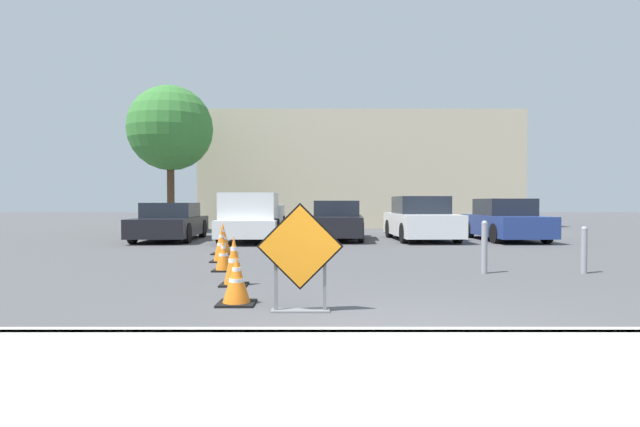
# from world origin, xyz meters

# --- Properties ---
(ground_plane) EXTENTS (96.00, 96.00, 0.00)m
(ground_plane) POSITION_xyz_m (0.00, 10.00, 0.00)
(ground_plane) COLOR #4C4C4F
(sidewalk_strip) EXTENTS (25.80, 2.48, 0.14)m
(sidewalk_strip) POSITION_xyz_m (0.00, -1.24, 0.07)
(sidewalk_strip) COLOR #ADAAA3
(sidewalk_strip) RESTS_ON ground_plane
(curb_lip) EXTENTS (25.80, 0.20, 0.14)m
(curb_lip) POSITION_xyz_m (0.00, 0.00, 0.07)
(curb_lip) COLOR #ADAAA3
(curb_lip) RESTS_ON ground_plane
(road_closed_sign) EXTENTS (1.06, 0.20, 1.33)m
(road_closed_sign) POSITION_xyz_m (-1.19, 1.36, 0.69)
(road_closed_sign) COLOR black
(road_closed_sign) RESTS_ON ground_plane
(traffic_cone_nearest) EXTENTS (0.49, 0.49, 0.63)m
(traffic_cone_nearest) POSITION_xyz_m (-2.04, 1.83, 0.30)
(traffic_cone_nearest) COLOR black
(traffic_cone_nearest) RESTS_ON ground_plane
(traffic_cone_second) EXTENTS (0.43, 0.43, 0.80)m
(traffic_cone_second) POSITION_xyz_m (-2.32, 3.29, 0.39)
(traffic_cone_second) COLOR black
(traffic_cone_second) RESTS_ON ground_plane
(traffic_cone_third) EXTENTS (0.40, 0.40, 0.63)m
(traffic_cone_third) POSITION_xyz_m (-2.82, 4.95, 0.30)
(traffic_cone_third) COLOR black
(traffic_cone_third) RESTS_ON ground_plane
(traffic_cone_fourth) EXTENTS (0.47, 0.47, 0.78)m
(traffic_cone_fourth) POSITION_xyz_m (-3.14, 6.43, 0.38)
(traffic_cone_fourth) COLOR black
(traffic_cone_fourth) RESTS_ON ground_plane
(traffic_cone_fifth) EXTENTS (0.53, 0.53, 0.81)m
(traffic_cone_fifth) POSITION_xyz_m (-3.44, 8.07, 0.39)
(traffic_cone_fifth) COLOR black
(traffic_cone_fifth) RESTS_ON ground_plane
(parked_car_nearest) EXTENTS (2.07, 4.44, 1.30)m
(parked_car_nearest) POSITION_xyz_m (-6.16, 12.70, 0.61)
(parked_car_nearest) COLOR black
(parked_car_nearest) RESTS_ON ground_plane
(pickup_truck) EXTENTS (2.03, 5.38, 1.62)m
(pickup_truck) POSITION_xyz_m (-3.25, 12.38, 0.74)
(pickup_truck) COLOR silver
(pickup_truck) RESTS_ON ground_plane
(parked_car_second) EXTENTS (1.99, 4.32, 1.38)m
(parked_car_second) POSITION_xyz_m (-0.34, 13.00, 0.65)
(parked_car_second) COLOR black
(parked_car_second) RESTS_ON ground_plane
(parked_car_third) EXTENTS (2.08, 4.30, 1.53)m
(parked_car_third) POSITION_xyz_m (2.57, 12.70, 0.70)
(parked_car_third) COLOR white
(parked_car_third) RESTS_ON ground_plane
(parked_car_fourth) EXTENTS (1.98, 4.14, 1.45)m
(parked_car_fourth) POSITION_xyz_m (5.48, 12.62, 0.67)
(parked_car_fourth) COLOR navy
(parked_car_fourth) RESTS_ON ground_plane
(bollard_nearest) EXTENTS (0.12, 0.12, 0.99)m
(bollard_nearest) POSITION_xyz_m (2.14, 4.65, 0.52)
(bollard_nearest) COLOR gray
(bollard_nearest) RESTS_ON ground_plane
(bollard_second) EXTENTS (0.12, 0.12, 0.89)m
(bollard_second) POSITION_xyz_m (4.01, 4.65, 0.47)
(bollard_second) COLOR gray
(bollard_second) RESTS_ON ground_plane
(building_facade_backdrop) EXTENTS (16.41, 5.00, 5.95)m
(building_facade_backdrop) POSITION_xyz_m (1.13, 22.61, 2.97)
(building_facade_backdrop) COLOR beige
(building_facade_backdrop) RESTS_ON ground_plane
(street_tree_behind_lot) EXTENTS (3.68, 3.68, 6.39)m
(street_tree_behind_lot) POSITION_xyz_m (-7.49, 17.17, 4.53)
(street_tree_behind_lot) COLOR #513823
(street_tree_behind_lot) RESTS_ON ground_plane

